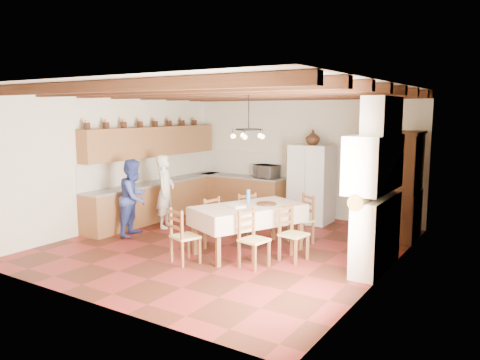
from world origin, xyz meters
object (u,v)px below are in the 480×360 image
object	(u,v)px
chair_end_near	(185,235)
chair_left_near	(206,221)
person_woman_blue	(134,198)
refrigerator	(312,184)
dining_table	(248,210)
chair_end_far	(301,219)
chair_left_far	(243,215)
chair_right_near	(254,239)
hutch	(407,186)
chair_right_far	(294,233)
microwave	(266,171)
person_man	(165,191)
person_woman_red	(364,211)

from	to	relation	value
chair_end_near	chair_left_near	bearing A→B (deg)	-52.56
person_woman_blue	refrigerator	bearing A→B (deg)	-56.79
dining_table	chair_end_far	xyz separation A→B (m)	(0.54, 1.07, -0.31)
chair_end_far	person_woman_blue	bearing A→B (deg)	-124.58
chair_left_far	chair_right_near	bearing A→B (deg)	70.75
hutch	person_woman_blue	world-z (taller)	hutch
refrigerator	dining_table	bearing A→B (deg)	-89.87
dining_table	chair_end_far	bearing A→B (deg)	63.21
chair_left_near	chair_right_far	size ratio (longest dim) A/B	1.00
microwave	dining_table	bearing A→B (deg)	-54.30
hutch	chair_left_near	size ratio (longest dim) A/B	2.27
chair_left_near	chair_left_far	distance (m)	0.89
chair_left_near	person_woman_blue	xyz separation A→B (m)	(-1.70, -0.20, 0.32)
chair_left_near	person_woman_blue	size ratio (longest dim) A/B	0.60
chair_end_far	microwave	xyz separation A→B (m)	(-1.91, 2.01, 0.59)
chair_end_near	microwave	bearing A→B (deg)	-59.97
refrigerator	microwave	size ratio (longest dim) A/B	3.02
chair_right_near	person_woman_blue	bearing A→B (deg)	92.35
microwave	chair_end_far	bearing A→B (deg)	-34.70
chair_right_far	refrigerator	bearing A→B (deg)	27.42
chair_right_near	person_woman_blue	size ratio (longest dim) A/B	0.60
chair_end_near	microwave	xyz separation A→B (m)	(-0.79, 4.19, 0.59)
person_man	hutch	bearing A→B (deg)	-89.95
microwave	chair_left_near	bearing A→B (deg)	-70.07
chair_left_far	chair_right_far	distance (m)	1.67
hutch	microwave	distance (m)	3.61
chair_end_near	chair_end_far	world-z (taller)	same
chair_right_near	microwave	bearing A→B (deg)	36.15
dining_table	person_man	distance (m)	2.59
chair_end_near	person_woman_red	size ratio (longest dim) A/B	0.62
chair_left_near	chair_right_near	bearing A→B (deg)	78.95
refrigerator	chair_right_far	xyz separation A→B (m)	(0.93, -2.80, -0.42)
dining_table	person_man	bearing A→B (deg)	166.89
hutch	chair_left_near	bearing A→B (deg)	-143.45
refrigerator	hutch	distance (m)	2.23
dining_table	chair_end_far	world-z (taller)	chair_end_far
chair_end_far	refrigerator	bearing A→B (deg)	140.06
chair_left_near	chair_end_near	world-z (taller)	same
chair_left_far	person_woman_blue	bearing A→B (deg)	-30.65
microwave	hutch	bearing A→B (deg)	2.49
chair_left_far	chair_end_near	world-z (taller)	same
refrigerator	chair_end_near	bearing A→B (deg)	-98.36
chair_right_near	person_man	size ratio (longest dim) A/B	0.59
person_man	person_woman_blue	distance (m)	0.86
chair_end_far	microwave	world-z (taller)	microwave
chair_left_near	microwave	xyz separation A→B (m)	(-0.45, 3.16, 0.59)
chair_left_near	person_woman_red	xyz separation A→B (m)	(2.68, 1.21, 0.29)
hutch	microwave	xyz separation A→B (m)	(-3.56, 0.58, -0.02)
chair_right_near	chair_end_near	distance (m)	1.19
refrigerator	dining_table	size ratio (longest dim) A/B	0.81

